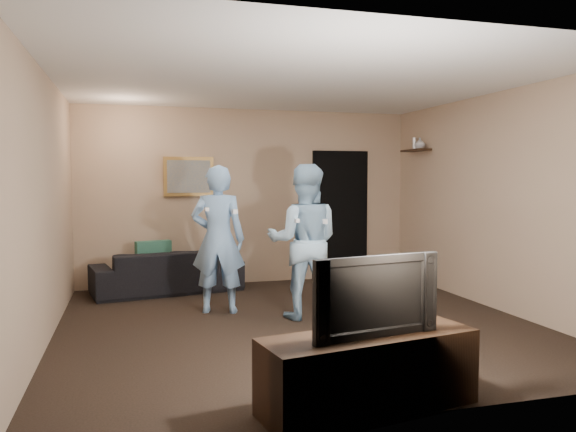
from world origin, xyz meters
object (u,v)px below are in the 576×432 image
object	(u,v)px
television	(369,294)
wii_player_right	(304,241)
wii_player_left	(218,239)
tv_console	(369,373)
sofa	(167,271)

from	to	relation	value
television	wii_player_right	world-z (taller)	wii_player_right
wii_player_left	wii_player_right	size ratio (longest dim) A/B	1.00
tv_console	wii_player_left	bearing A→B (deg)	90.88
tv_console	wii_player_left	distance (m)	3.16
television	wii_player_left	world-z (taller)	wii_player_left
tv_console	wii_player_left	xyz separation A→B (m)	(-0.56, 3.05, 0.61)
tv_console	television	bearing A→B (deg)	-9.60
wii_player_left	wii_player_right	world-z (taller)	wii_player_right
sofa	television	distance (m)	4.56
sofa	wii_player_left	bearing A→B (deg)	99.79
television	wii_player_left	size ratio (longest dim) A/B	0.55
sofa	tv_console	distance (m)	4.54
wii_player_left	wii_player_right	xyz separation A→B (m)	(0.89, -0.52, 0.00)
television	tv_console	bearing A→B (deg)	170.40
tv_console	wii_player_right	xyz separation A→B (m)	(0.33, 2.53, 0.62)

